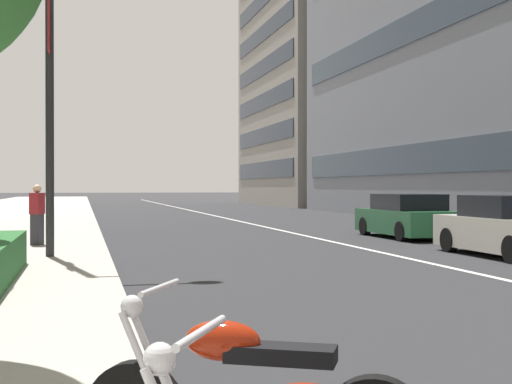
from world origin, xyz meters
The scene contains 5 objects.
lane_centre_stripe centered at (35.00, 0.00, 0.00)m, with size 110.00×0.16×0.01m, color silver.
car_approaching_light centered at (12.00, -2.55, 0.67)m, with size 4.31×1.90×1.47m.
car_mid_block_traffic centered at (18.34, -2.93, 0.68)m, with size 4.41×1.89×1.43m.
street_lamp_with_banners centered at (13.11, 7.77, 5.54)m, with size 1.26×2.32×9.14m.
pedestrian_on_plaza centered at (16.35, 8.53, 0.94)m, with size 0.47×0.39×1.58m.
Camera 1 is at (-3.00, 7.36, 1.67)m, focal length 49.73 mm.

